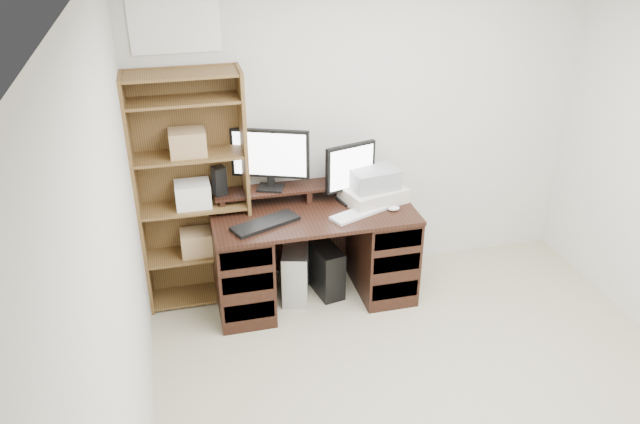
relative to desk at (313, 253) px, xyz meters
name	(u,v)px	position (x,y,z in m)	size (l,w,h in m)	color
room	(488,258)	(0.50, -1.64, 0.86)	(3.54, 4.04, 2.54)	tan
desk	(313,253)	(0.00, 0.00, 0.00)	(1.50, 0.70, 0.75)	black
riser_shelf	(307,188)	(0.00, 0.21, 0.45)	(1.40, 0.22, 0.12)	black
monitor_wide	(270,156)	(-0.27, 0.22, 0.74)	(0.55, 0.25, 0.46)	black
monitor_small	(350,170)	(0.32, 0.12, 0.61)	(0.41, 0.20, 0.45)	black
speaker	(219,181)	(-0.65, 0.20, 0.59)	(0.09, 0.09, 0.22)	black
keyboard_black	(265,224)	(-0.38, -0.13, 0.37)	(0.49, 0.16, 0.03)	black
keyboard_white	(359,213)	(0.32, -0.13, 0.37)	(0.46, 0.14, 0.02)	silver
mouse	(394,208)	(0.58, -0.13, 0.38)	(0.09, 0.06, 0.04)	silver
printer	(373,194)	(0.48, 0.06, 0.42)	(0.45, 0.33, 0.11)	beige
basket	(374,178)	(0.48, 0.06, 0.55)	(0.35, 0.25, 0.15)	gray
tower_silver	(296,271)	(-0.13, 0.06, -0.17)	(0.19, 0.43, 0.43)	#BABCC1
tower_black	(325,268)	(0.11, 0.06, -0.19)	(0.25, 0.43, 0.40)	black
bookshelf	(193,191)	(-0.85, 0.21, 0.53)	(0.80, 0.30, 1.80)	brown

